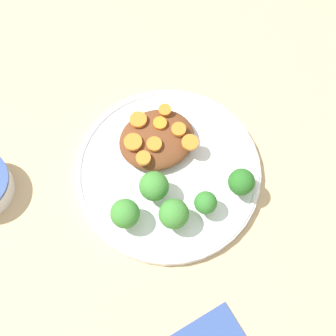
# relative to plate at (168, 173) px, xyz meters

# --- Properties ---
(ground_plane) EXTENTS (4.00, 4.00, 0.00)m
(ground_plane) POSITION_rel_plate_xyz_m (0.00, 0.00, -0.01)
(ground_plane) COLOR tan
(plate) EXTENTS (0.29, 0.29, 0.02)m
(plate) POSITION_rel_plate_xyz_m (0.00, 0.00, 0.00)
(plate) COLOR white
(plate) RESTS_ON ground_plane
(stew_mound) EXTENTS (0.12, 0.10, 0.03)m
(stew_mound) POSITION_rel_plate_xyz_m (-0.00, -0.05, 0.02)
(stew_mound) COLOR brown
(stew_mound) RESTS_ON plate
(broccoli_floret_0) EXTENTS (0.04, 0.04, 0.06)m
(broccoli_floret_0) POSITION_rel_plate_xyz_m (0.02, 0.08, 0.04)
(broccoli_floret_0) COLOR #7FA85B
(broccoli_floret_0) RESTS_ON plate
(broccoli_floret_1) EXTENTS (0.04, 0.04, 0.06)m
(broccoli_floret_1) POSITION_rel_plate_xyz_m (0.03, 0.03, 0.04)
(broccoli_floret_1) COLOR #759E51
(broccoli_floret_1) RESTS_ON plate
(broccoli_floret_2) EXTENTS (0.04, 0.04, 0.05)m
(broccoli_floret_2) POSITION_rel_plate_xyz_m (-0.09, 0.06, 0.04)
(broccoli_floret_2) COLOR #759E51
(broccoli_floret_2) RESTS_ON plate
(broccoli_floret_3) EXTENTS (0.03, 0.03, 0.05)m
(broccoli_floret_3) POSITION_rel_plate_xyz_m (-0.03, 0.07, 0.03)
(broccoli_floret_3) COLOR #7FA85B
(broccoli_floret_3) RESTS_ON plate
(broccoli_floret_4) EXTENTS (0.04, 0.04, 0.06)m
(broccoli_floret_4) POSITION_rel_plate_xyz_m (0.08, 0.05, 0.04)
(broccoli_floret_4) COLOR #7FA85B
(broccoli_floret_4) RESTS_ON plate
(carrot_slice_0) EXTENTS (0.02, 0.02, 0.01)m
(carrot_slice_0) POSITION_rel_plate_xyz_m (0.01, -0.04, 0.04)
(carrot_slice_0) COLOR orange
(carrot_slice_0) RESTS_ON stew_mound
(carrot_slice_1) EXTENTS (0.03, 0.03, 0.01)m
(carrot_slice_1) POSITION_rel_plate_xyz_m (-0.04, -0.02, 0.04)
(carrot_slice_1) COLOR orange
(carrot_slice_1) RESTS_ON stew_mound
(carrot_slice_2) EXTENTS (0.03, 0.03, 0.01)m
(carrot_slice_2) POSITION_rel_plate_xyz_m (0.04, -0.05, 0.04)
(carrot_slice_2) COLOR orange
(carrot_slice_2) RESTS_ON stew_mound
(carrot_slice_3) EXTENTS (0.03, 0.03, 0.01)m
(carrot_slice_3) POSITION_rel_plate_xyz_m (0.02, -0.08, 0.04)
(carrot_slice_3) COLOR orange
(carrot_slice_3) RESTS_ON stew_mound
(carrot_slice_4) EXTENTS (0.02, 0.02, 0.01)m
(carrot_slice_4) POSITION_rel_plate_xyz_m (-0.01, -0.07, 0.04)
(carrot_slice_4) COLOR orange
(carrot_slice_4) RESTS_ON stew_mound
(carrot_slice_5) EXTENTS (0.02, 0.02, 0.01)m
(carrot_slice_5) POSITION_rel_plate_xyz_m (-0.03, -0.08, 0.04)
(carrot_slice_5) COLOR orange
(carrot_slice_5) RESTS_ON stew_mound
(carrot_slice_6) EXTENTS (0.02, 0.02, 0.01)m
(carrot_slice_6) POSITION_rel_plate_xyz_m (0.03, -0.02, 0.04)
(carrot_slice_6) COLOR orange
(carrot_slice_6) RESTS_ON stew_mound
(carrot_slice_7) EXTENTS (0.02, 0.02, 0.01)m
(carrot_slice_7) POSITION_rel_plate_xyz_m (-0.03, -0.05, 0.04)
(carrot_slice_7) COLOR orange
(carrot_slice_7) RESTS_ON stew_mound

